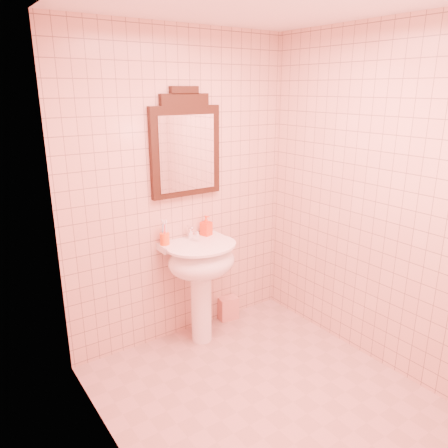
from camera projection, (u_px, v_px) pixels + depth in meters
floor at (266, 398)px, 3.01m from camera, size 2.20×2.20×0.00m
back_wall at (182, 192)px, 3.50m from camera, size 2.00×0.02×2.50m
pedestal_sink at (201, 268)px, 3.51m from camera, size 0.58×0.58×0.86m
faucet at (192, 233)px, 3.54m from camera, size 0.04×0.16×0.11m
mirror at (186, 147)px, 3.39m from camera, size 0.60×0.06×0.84m
toothbrush_cup at (165, 239)px, 3.43m from camera, size 0.08×0.08×0.18m
soap_dispenser at (206, 226)px, 3.64m from camera, size 0.10×0.10×0.17m
towel at (228, 308)px, 4.02m from camera, size 0.19×0.14×0.21m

